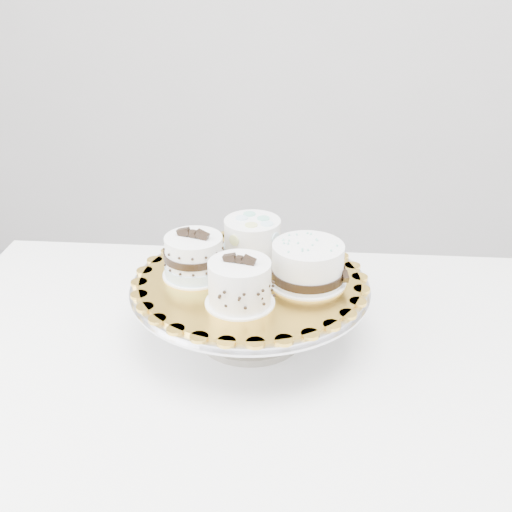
% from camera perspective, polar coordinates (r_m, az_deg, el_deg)
% --- Properties ---
extents(table, '(1.23, 0.88, 0.75)m').
position_cam_1_polar(table, '(1.10, 0.59, -12.34)').
color(table, white).
rests_on(table, floor).
extents(cake_stand, '(0.39, 0.39, 0.11)m').
position_cam_1_polar(cake_stand, '(1.05, -0.52, -3.86)').
color(cake_stand, gray).
rests_on(cake_stand, table).
extents(cake_board, '(0.47, 0.47, 0.01)m').
position_cam_1_polar(cake_board, '(1.04, -0.52, -2.16)').
color(cake_board, gold).
rests_on(cake_board, cake_stand).
extents(cake_swirl, '(0.11, 0.11, 0.08)m').
position_cam_1_polar(cake_swirl, '(0.95, -1.46, -2.52)').
color(cake_swirl, white).
rests_on(cake_swirl, cake_board).
extents(cake_banded, '(0.11, 0.11, 0.08)m').
position_cam_1_polar(cake_banded, '(1.04, -5.52, -0.16)').
color(cake_banded, white).
rests_on(cake_banded, cake_board).
extents(cake_dots, '(0.13, 0.13, 0.07)m').
position_cam_1_polar(cake_dots, '(1.09, -0.32, 1.54)').
color(cake_dots, white).
rests_on(cake_dots, cake_board).
extents(cake_ribbon, '(0.14, 0.14, 0.07)m').
position_cam_1_polar(cake_ribbon, '(1.02, 4.68, -0.79)').
color(cake_ribbon, white).
rests_on(cake_ribbon, cake_board).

